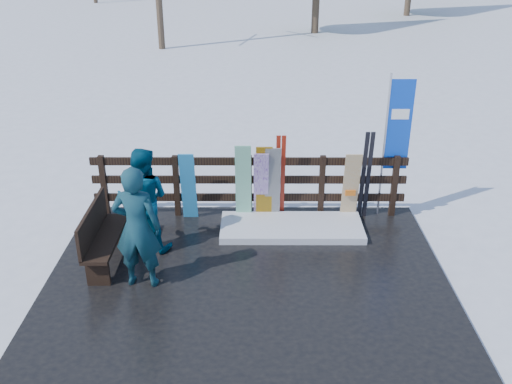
{
  "coord_description": "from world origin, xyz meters",
  "views": [
    {
      "loc": [
        0.15,
        -7.07,
        4.89
      ],
      "look_at": [
        0.13,
        1.0,
        1.1
      ],
      "focal_mm": 40.0,
      "sensor_mm": 36.0,
      "label": 1
    }
  ],
  "objects_px": {
    "snowboard_2": "(264,183)",
    "snowboard_3": "(261,186)",
    "snowboard_1": "(243,183)",
    "person_back": "(143,200)",
    "bench": "(101,234)",
    "rental_flag": "(395,130)",
    "snowboard_0": "(188,187)",
    "snowboard_4": "(273,184)",
    "snowboard_5": "(351,187)",
    "person_front": "(137,228)"
  },
  "relations": [
    {
      "from": "rental_flag",
      "to": "person_front",
      "type": "relative_size",
      "value": 1.39
    },
    {
      "from": "snowboard_2",
      "to": "snowboard_3",
      "type": "height_order",
      "value": "snowboard_2"
    },
    {
      "from": "bench",
      "to": "snowboard_2",
      "type": "xyz_separation_m",
      "value": [
        2.52,
        1.43,
        0.21
      ]
    },
    {
      "from": "snowboard_1",
      "to": "snowboard_4",
      "type": "height_order",
      "value": "snowboard_1"
    },
    {
      "from": "snowboard_1",
      "to": "person_back",
      "type": "xyz_separation_m",
      "value": [
        -1.56,
        -0.95,
        0.14
      ]
    },
    {
      "from": "snowboard_4",
      "to": "person_back",
      "type": "bearing_deg",
      "value": -155.36
    },
    {
      "from": "bench",
      "to": "rental_flag",
      "type": "bearing_deg",
      "value": 19.59
    },
    {
      "from": "bench",
      "to": "rental_flag",
      "type": "distance_m",
      "value": 5.19
    },
    {
      "from": "bench",
      "to": "snowboard_0",
      "type": "xyz_separation_m",
      "value": [
        1.2,
        1.43,
        0.15
      ]
    },
    {
      "from": "snowboard_0",
      "to": "bench",
      "type": "bearing_deg",
      "value": -129.88
    },
    {
      "from": "snowboard_1",
      "to": "snowboard_3",
      "type": "distance_m",
      "value": 0.32
    },
    {
      "from": "snowboard_0",
      "to": "snowboard_1",
      "type": "relative_size",
      "value": 0.91
    },
    {
      "from": "snowboard_2",
      "to": "person_front",
      "type": "relative_size",
      "value": 0.79
    },
    {
      "from": "snowboard_4",
      "to": "rental_flag",
      "type": "bearing_deg",
      "value": 7.29
    },
    {
      "from": "snowboard_5",
      "to": "person_front",
      "type": "height_order",
      "value": "person_front"
    },
    {
      "from": "snowboard_0",
      "to": "person_front",
      "type": "height_order",
      "value": "person_front"
    },
    {
      "from": "snowboard_0",
      "to": "rental_flag",
      "type": "height_order",
      "value": "rental_flag"
    },
    {
      "from": "snowboard_1",
      "to": "snowboard_2",
      "type": "height_order",
      "value": "snowboard_1"
    },
    {
      "from": "bench",
      "to": "snowboard_3",
      "type": "xyz_separation_m",
      "value": [
        2.47,
        1.43,
        0.15
      ]
    },
    {
      "from": "snowboard_2",
      "to": "snowboard_1",
      "type": "bearing_deg",
      "value": -180.0
    },
    {
      "from": "snowboard_0",
      "to": "snowboard_2",
      "type": "distance_m",
      "value": 1.33
    },
    {
      "from": "snowboard_1",
      "to": "snowboard_0",
      "type": "bearing_deg",
      "value": 180.0
    },
    {
      "from": "snowboard_3",
      "to": "rental_flag",
      "type": "relative_size",
      "value": 0.53
    },
    {
      "from": "snowboard_3",
      "to": "snowboard_0",
      "type": "bearing_deg",
      "value": -180.0
    },
    {
      "from": "snowboard_5",
      "to": "person_back",
      "type": "relative_size",
      "value": 0.77
    },
    {
      "from": "snowboard_5",
      "to": "person_front",
      "type": "distance_m",
      "value": 3.89
    },
    {
      "from": "snowboard_2",
      "to": "snowboard_0",
      "type": "bearing_deg",
      "value": -180.0
    },
    {
      "from": "rental_flag",
      "to": "snowboard_2",
      "type": "bearing_deg",
      "value": -173.19
    },
    {
      "from": "snowboard_1",
      "to": "snowboard_2",
      "type": "xyz_separation_m",
      "value": [
        0.36,
        0.0,
        -0.01
      ]
    },
    {
      "from": "bench",
      "to": "person_back",
      "type": "distance_m",
      "value": 0.84
    },
    {
      "from": "snowboard_4",
      "to": "snowboard_5",
      "type": "height_order",
      "value": "snowboard_4"
    },
    {
      "from": "snowboard_2",
      "to": "rental_flag",
      "type": "height_order",
      "value": "rental_flag"
    },
    {
      "from": "snowboard_1",
      "to": "person_back",
      "type": "height_order",
      "value": "person_back"
    },
    {
      "from": "person_back",
      "to": "person_front",
      "type": "bearing_deg",
      "value": 103.49
    },
    {
      "from": "snowboard_4",
      "to": "snowboard_5",
      "type": "distance_m",
      "value": 1.37
    },
    {
      "from": "snowboard_0",
      "to": "snowboard_5",
      "type": "bearing_deg",
      "value": 0.0
    },
    {
      "from": "snowboard_4",
      "to": "person_back",
      "type": "xyz_separation_m",
      "value": [
        -2.08,
        -0.95,
        0.15
      ]
    },
    {
      "from": "rental_flag",
      "to": "person_back",
      "type": "xyz_separation_m",
      "value": [
        -4.18,
        -1.22,
        -0.74
      ]
    },
    {
      "from": "bench",
      "to": "snowboard_4",
      "type": "height_order",
      "value": "snowboard_4"
    },
    {
      "from": "snowboard_2",
      "to": "snowboard_3",
      "type": "relative_size",
      "value": 1.07
    },
    {
      "from": "snowboard_0",
      "to": "snowboard_5",
      "type": "height_order",
      "value": "snowboard_0"
    },
    {
      "from": "snowboard_5",
      "to": "rental_flag",
      "type": "relative_size",
      "value": 0.51
    },
    {
      "from": "snowboard_4",
      "to": "person_front",
      "type": "bearing_deg",
      "value": -134.74
    },
    {
      "from": "snowboard_4",
      "to": "snowboard_3",
      "type": "bearing_deg",
      "value": 180.0
    },
    {
      "from": "snowboard_3",
      "to": "snowboard_2",
      "type": "bearing_deg",
      "value": 0.0
    },
    {
      "from": "bench",
      "to": "snowboard_3",
      "type": "height_order",
      "value": "snowboard_3"
    },
    {
      "from": "snowboard_1",
      "to": "snowboard_5",
      "type": "relative_size",
      "value": 1.1
    },
    {
      "from": "rental_flag",
      "to": "bench",
      "type": "bearing_deg",
      "value": -160.41
    },
    {
      "from": "snowboard_3",
      "to": "snowboard_5",
      "type": "xyz_separation_m",
      "value": [
        1.57,
        0.0,
        -0.01
      ]
    },
    {
      "from": "snowboard_2",
      "to": "snowboard_4",
      "type": "height_order",
      "value": "snowboard_2"
    }
  ]
}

